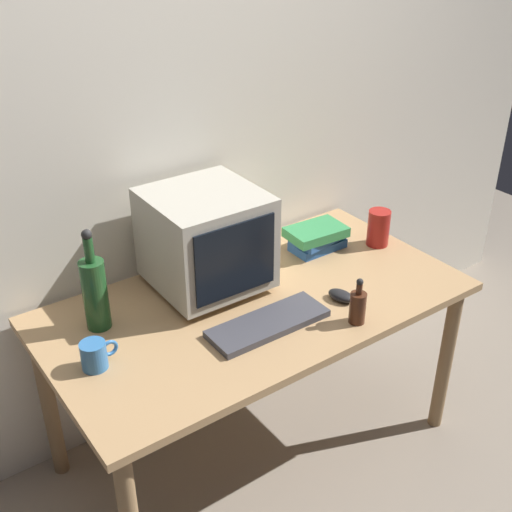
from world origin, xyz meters
TOP-DOWN VIEW (x-y plane):
  - ground_plane at (0.00, 0.00)m, footprint 6.00×6.00m
  - back_wall at (0.00, 0.46)m, footprint 4.00×0.08m
  - desk at (0.00, 0.00)m, footprint 1.51×0.80m
  - crt_monitor at (-0.09, 0.18)m, footprint 0.38×0.39m
  - keyboard at (-0.06, -0.15)m, footprint 0.42×0.15m
  - computer_mouse at (0.25, -0.18)m, footprint 0.08×0.11m
  - bottle_tall at (-0.52, 0.18)m, footprint 0.08×0.08m
  - bottle_short at (0.20, -0.31)m, footprint 0.06×0.06m
  - book_stack at (0.42, 0.16)m, footprint 0.24×0.17m
  - mug at (-0.61, -0.02)m, footprint 0.12×0.08m
  - metal_canister at (0.65, 0.05)m, footprint 0.09×0.09m

SIDE VIEW (x-z plane):
  - ground_plane at x=0.00m, z-range 0.00..0.00m
  - desk at x=0.00m, z-range 0.27..0.98m
  - keyboard at x=-0.06m, z-range 0.71..0.73m
  - computer_mouse at x=0.25m, z-range 0.71..0.74m
  - mug at x=-0.61m, z-range 0.71..0.80m
  - book_stack at x=0.42m, z-range 0.71..0.81m
  - bottle_short at x=0.20m, z-range 0.69..0.86m
  - metal_canister at x=0.65m, z-range 0.71..0.86m
  - bottle_tall at x=-0.52m, z-range 0.66..1.03m
  - crt_monitor at x=-0.09m, z-range 0.72..1.09m
  - back_wall at x=0.00m, z-range 0.00..2.50m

